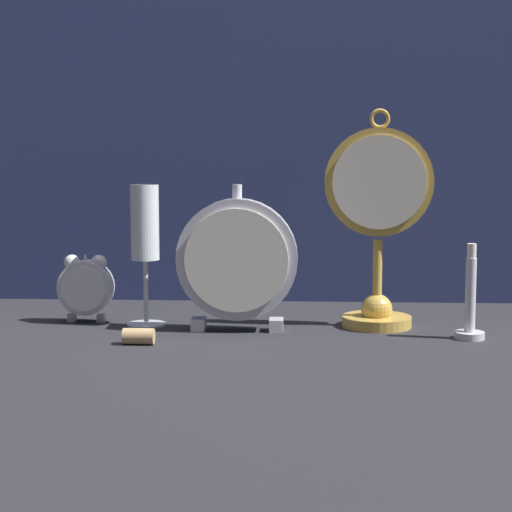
{
  "coord_description": "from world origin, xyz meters",
  "views": [
    {
      "loc": [
        0.07,
        -1.16,
        0.25
      ],
      "look_at": [
        0.0,
        0.08,
        0.11
      ],
      "focal_mm": 60.0,
      "sensor_mm": 36.0,
      "label": 1
    }
  ],
  "objects_px": {
    "alarm_clock_twin_bell": "(86,285)",
    "mantel_clock_silver": "(237,260)",
    "champagne_flute": "(145,234)",
    "wine_cork": "(139,336)",
    "brass_candlestick": "(470,308)",
    "pocket_watch_on_stand": "(378,229)"
  },
  "relations": [
    {
      "from": "pocket_watch_on_stand",
      "to": "wine_cork",
      "type": "relative_size",
      "value": 7.64
    },
    {
      "from": "alarm_clock_twin_bell",
      "to": "wine_cork",
      "type": "distance_m",
      "value": 0.19
    },
    {
      "from": "champagne_flute",
      "to": "brass_candlestick",
      "type": "distance_m",
      "value": 0.48
    },
    {
      "from": "brass_candlestick",
      "to": "wine_cork",
      "type": "xyz_separation_m",
      "value": [
        -0.45,
        -0.06,
        -0.03
      ]
    },
    {
      "from": "alarm_clock_twin_bell",
      "to": "brass_candlestick",
      "type": "distance_m",
      "value": 0.57
    },
    {
      "from": "champagne_flute",
      "to": "wine_cork",
      "type": "distance_m",
      "value": 0.18
    },
    {
      "from": "champagne_flute",
      "to": "brass_candlestick",
      "type": "xyz_separation_m",
      "value": [
        0.47,
        -0.07,
        -0.09
      ]
    },
    {
      "from": "mantel_clock_silver",
      "to": "brass_candlestick",
      "type": "relative_size",
      "value": 1.6
    },
    {
      "from": "mantel_clock_silver",
      "to": "wine_cork",
      "type": "distance_m",
      "value": 0.18
    },
    {
      "from": "alarm_clock_twin_bell",
      "to": "mantel_clock_silver",
      "type": "height_order",
      "value": "mantel_clock_silver"
    },
    {
      "from": "wine_cork",
      "to": "alarm_clock_twin_bell",
      "type": "bearing_deg",
      "value": 125.92
    },
    {
      "from": "pocket_watch_on_stand",
      "to": "alarm_clock_twin_bell",
      "type": "bearing_deg",
      "value": 178.4
    },
    {
      "from": "champagne_flute",
      "to": "wine_cork",
      "type": "xyz_separation_m",
      "value": [
        0.01,
        -0.13,
        -0.13
      ]
    },
    {
      "from": "champagne_flute",
      "to": "pocket_watch_on_stand",
      "type": "bearing_deg",
      "value": 1.25
    },
    {
      "from": "pocket_watch_on_stand",
      "to": "champagne_flute",
      "type": "height_order",
      "value": "pocket_watch_on_stand"
    },
    {
      "from": "mantel_clock_silver",
      "to": "wine_cork",
      "type": "height_order",
      "value": "mantel_clock_silver"
    },
    {
      "from": "pocket_watch_on_stand",
      "to": "alarm_clock_twin_bell",
      "type": "xyz_separation_m",
      "value": [
        -0.44,
        0.01,
        -0.09
      ]
    },
    {
      "from": "alarm_clock_twin_bell",
      "to": "champagne_flute",
      "type": "distance_m",
      "value": 0.13
    },
    {
      "from": "alarm_clock_twin_bell",
      "to": "mantel_clock_silver",
      "type": "relative_size",
      "value": 0.49
    },
    {
      "from": "brass_candlestick",
      "to": "alarm_clock_twin_bell",
      "type": "bearing_deg",
      "value": 170.79
    },
    {
      "from": "mantel_clock_silver",
      "to": "champagne_flute",
      "type": "distance_m",
      "value": 0.15
    },
    {
      "from": "brass_candlestick",
      "to": "wine_cork",
      "type": "bearing_deg",
      "value": -172.4
    }
  ]
}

